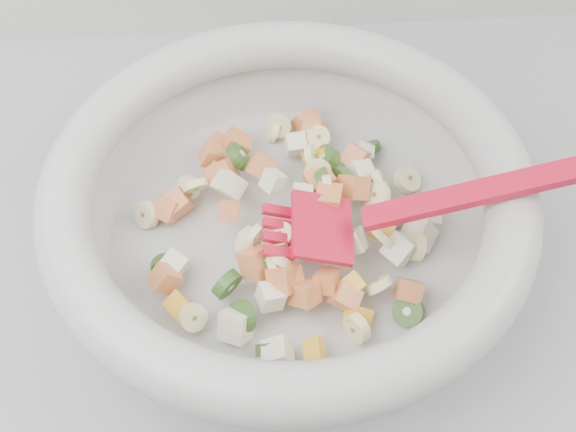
{
  "coord_description": "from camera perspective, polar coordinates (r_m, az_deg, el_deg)",
  "views": [
    {
      "loc": [
        0.13,
        1.03,
        1.44
      ],
      "look_at": [
        0.16,
        1.41,
        0.95
      ],
      "focal_mm": 45.0,
      "sensor_mm": 36.0,
      "label": 1
    }
  ],
  "objects": [
    {
      "name": "counter",
      "position": [
        1.09,
        -8.87,
        -15.04
      ],
      "size": [
        2.0,
        0.6,
        0.9
      ],
      "primitive_type": "cube",
      "color": "#9E9EA4",
      "rests_on": "ground"
    },
    {
      "name": "mixing_bowl",
      "position": [
        0.61,
        0.04,
        0.79
      ],
      "size": [
        0.46,
        0.41,
        0.15
      ],
      "color": "silver",
      "rests_on": "counter"
    }
  ]
}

